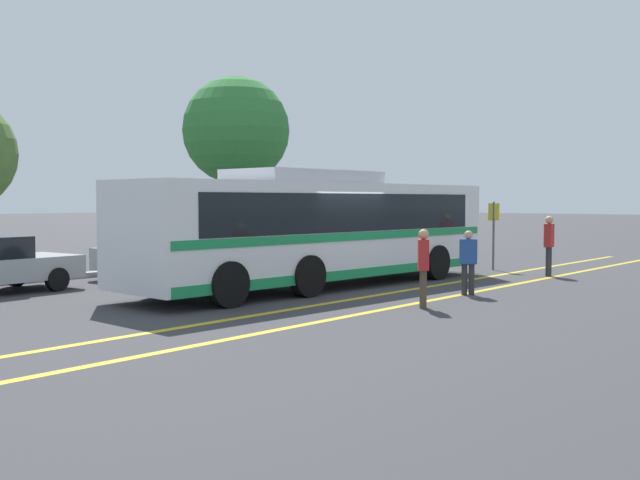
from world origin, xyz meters
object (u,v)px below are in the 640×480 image
object	(u,v)px
parked_car_3	(321,242)
pedestrian_0	(423,263)
parked_car_2	(173,253)
bus_stop_sign	(494,227)
tree_1	(236,130)
pedestrian_2	(468,259)
transit_bus	(320,228)
parked_car_4	(418,237)
pedestrian_1	(549,242)

from	to	relation	value
parked_car_3	pedestrian_0	xyz separation A→B (m)	(-7.31, -9.00, 0.18)
parked_car_2	parked_car_3	xyz separation A→B (m)	(6.45, -0.43, 0.08)
pedestrian_0	bus_stop_sign	size ratio (longest dim) A/B	0.75
tree_1	parked_car_3	bearing A→B (deg)	-107.30
pedestrian_2	tree_1	bearing A→B (deg)	-54.37
parked_car_3	pedestrian_0	bearing A→B (deg)	-35.77
transit_bus	tree_1	distance (m)	14.35
parked_car_3	parked_car_4	bearing A→B (deg)	93.97
transit_bus	parked_car_3	xyz separation A→B (m)	(5.75, 4.80, -0.79)
transit_bus	pedestrian_1	bearing A→B (deg)	65.03
pedestrian_1	bus_stop_sign	size ratio (longest dim) A/B	0.81
parked_car_3	transit_bus	bearing A→B (deg)	-46.85
parked_car_3	tree_1	distance (m)	8.32
parked_car_2	pedestrian_2	distance (m)	9.24
pedestrian_2	tree_1	world-z (taller)	tree_1
parked_car_3	bus_stop_sign	world-z (taller)	bus_stop_sign
parked_car_4	pedestrian_2	distance (m)	14.30
pedestrian_1	pedestrian_2	size ratio (longest dim) A/B	1.17
pedestrian_1	parked_car_2	bearing A→B (deg)	119.36
parked_car_2	pedestrian_1	xyz separation A→B (m)	(7.27, -8.73, 0.35)
transit_bus	tree_1	bearing A→B (deg)	148.71
parked_car_2	parked_car_3	bearing A→B (deg)	83.70
pedestrian_2	transit_bus	bearing A→B (deg)	-15.68
parked_car_2	pedestrian_0	distance (m)	9.48
parked_car_3	parked_car_4	xyz separation A→B (m)	(6.59, 0.08, -0.07)
transit_bus	bus_stop_sign	world-z (taller)	transit_bus
transit_bus	pedestrian_2	size ratio (longest dim) A/B	7.69
parked_car_4	pedestrian_0	xyz separation A→B (m)	(-13.90, -9.08, 0.25)
parked_car_2	parked_car_3	world-z (taller)	parked_car_3
tree_1	transit_bus	bearing A→B (deg)	-124.37
transit_bus	bus_stop_sign	bearing A→B (deg)	83.64
parked_car_2	parked_car_4	world-z (taller)	parked_car_4
transit_bus	parked_car_4	size ratio (longest dim) A/B	2.75
tree_1	pedestrian_2	bearing A→B (deg)	-114.02
parked_car_2	bus_stop_sign	size ratio (longest dim) A/B	2.13
transit_bus	pedestrian_2	bearing A→B (deg)	17.75
parked_car_4	tree_1	size ratio (longest dim) A/B	0.57
transit_bus	parked_car_3	size ratio (longest dim) A/B	2.62
pedestrian_0	parked_car_4	bearing A→B (deg)	-2.60
tree_1	bus_stop_sign	bearing A→B (deg)	-91.81
parked_car_3	bus_stop_sign	size ratio (longest dim) A/B	2.05
parked_car_3	bus_stop_sign	bearing A→B (deg)	18.75
parked_car_2	bus_stop_sign	xyz separation A→B (m)	(8.11, -6.46, 0.72)
parked_car_4	pedestrian_2	bearing A→B (deg)	-54.46
parked_car_3	pedestrian_1	distance (m)	8.34
pedestrian_0	bus_stop_sign	distance (m)	9.47
transit_bus	pedestrian_2	world-z (taller)	transit_bus
transit_bus	parked_car_4	bearing A→B (deg)	114.62
parked_car_3	bus_stop_sign	distance (m)	6.29
parked_car_3	tree_1	size ratio (longest dim) A/B	0.59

